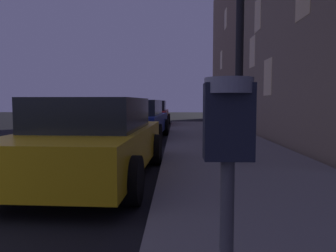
# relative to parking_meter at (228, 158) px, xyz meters

# --- Properties ---
(parking_meter) EXTENTS (0.19, 0.19, 1.31)m
(parking_meter) POSITION_rel_parking_meter_xyz_m (0.00, 0.00, 0.00)
(parking_meter) COLOR #59595B
(parking_meter) RESTS_ON sidewalk
(car_yellow_cab) EXTENTS (2.23, 4.51, 1.43)m
(car_yellow_cab) POSITION_rel_parking_meter_xyz_m (-1.65, 4.28, -0.43)
(car_yellow_cab) COLOR gold
(car_yellow_cab) RESTS_ON ground
(car_blue) EXTENTS (2.27, 4.56, 1.43)m
(car_blue) POSITION_rel_parking_meter_xyz_m (-1.65, 10.37, -0.43)
(car_blue) COLOR navy
(car_blue) RESTS_ON ground
(car_red) EXTENTS (2.11, 4.40, 1.43)m
(car_red) POSITION_rel_parking_meter_xyz_m (-1.65, 16.54, -0.43)
(car_red) COLOR maroon
(car_red) RESTS_ON ground
(building_far) EXTENTS (8.35, 11.94, 9.58)m
(building_far) POSITION_rel_parking_meter_xyz_m (6.97, 19.68, 3.65)
(building_far) COLOR #8C7259
(building_far) RESTS_ON ground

